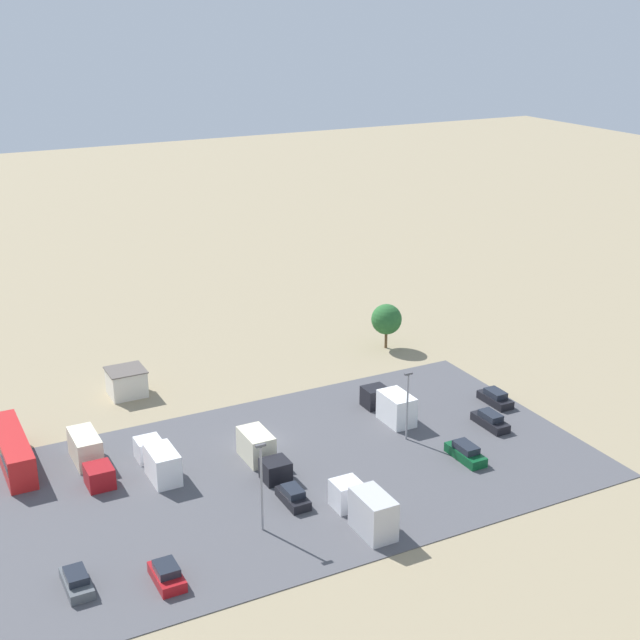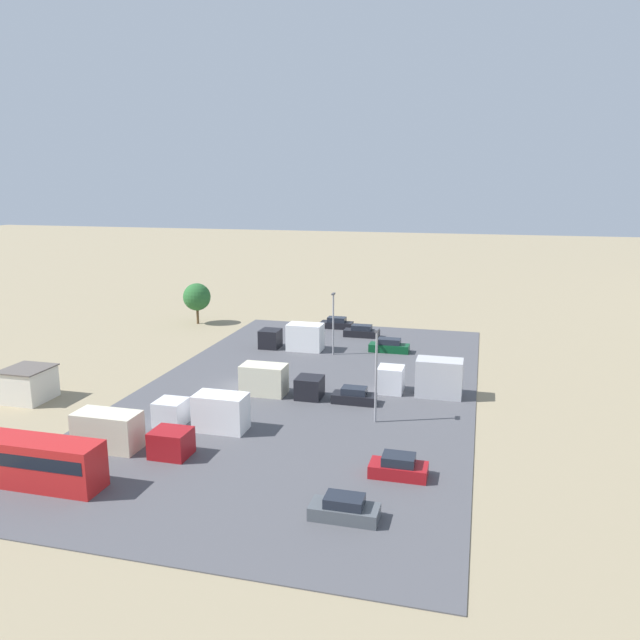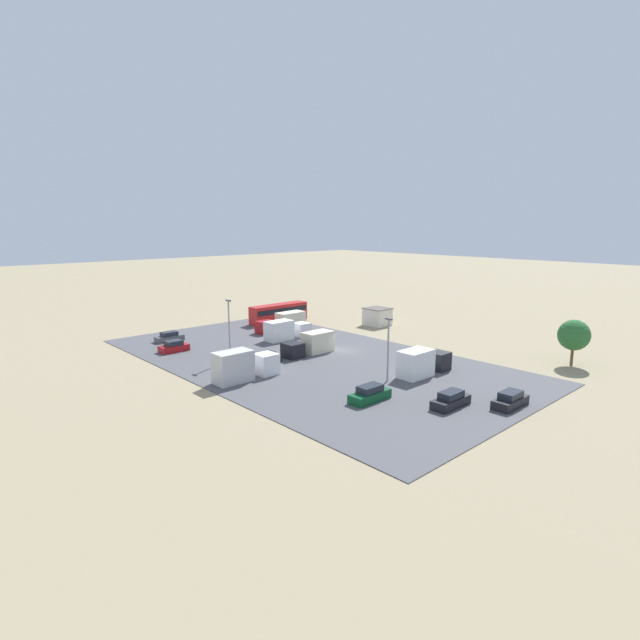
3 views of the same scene
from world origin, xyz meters
The scene contains 18 objects.
ground_plane centered at (0.00, 0.00, 0.00)m, with size 400.00×400.00×0.00m, color gray.
parking_lot_surface centered at (0.00, 6.88, 0.04)m, with size 58.55×32.25×0.08m.
shed_building centered at (8.87, -17.65, 1.57)m, with size 4.20×4.01×3.13m.
bus centered at (23.17, -6.53, 1.82)m, with size 2.56×11.68×3.24m.
parked_car_0 centered at (-16.37, 12.58, 0.76)m, with size 1.81×4.77×1.63m.
parked_car_1 centered at (-26.90, 3.67, 0.73)m, with size 1.82×4.46×1.56m.
parked_car_2 centered at (15.82, 17.99, 0.74)m, with size 1.97×4.00×1.57m.
parked_car_3 centered at (-22.91, 7.97, 0.74)m, with size 1.77×4.65×1.58m.
parked_car_4 centered at (2.16, 12.07, 0.71)m, with size 1.76×4.04×1.50m.
parked_car_5 centered at (22.20, 15.56, 0.69)m, with size 1.85×4.22×1.47m.
parked_truck_0 centered at (11.18, 1.49, 1.47)m, with size 2.44×7.86×3.04m.
parked_truck_1 centered at (-1.77, 18.18, 1.73)m, with size 2.47×7.99×3.60m.
parked_truck_2 centered at (16.78, -2.60, 1.40)m, with size 2.42×9.19×2.89m.
parked_truck_3 centered at (1.86, 4.45, 1.40)m, with size 2.48×7.89×2.89m.
parked_truck_4 centered at (-14.62, 1.33, 1.56)m, with size 2.59×7.75×3.23m.
tree_near_shed centered at (-24.95, -16.53, 3.92)m, with size 3.93×3.93×5.90m.
light_pole_lot_centre centered at (-13.47, 6.35, 4.19)m, with size 0.90×0.28×7.38m.
light_pole_lot_edge centered at (6.32, 14.75, 4.57)m, with size 0.90×0.28×8.12m.
Camera 2 is at (55.76, 22.78, 20.00)m, focal length 35.00 mm.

